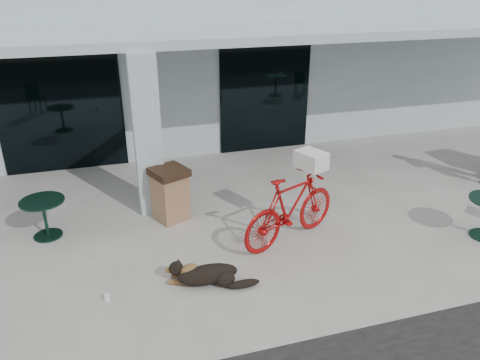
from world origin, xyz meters
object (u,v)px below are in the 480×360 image
object	(u,v)px
cafe_table_near	(45,218)
trash_receptacle	(170,194)
bicycle	(291,208)
dog	(208,273)

from	to	relation	value
cafe_table_near	trash_receptacle	size ratio (longest dim) A/B	0.74
cafe_table_near	bicycle	bearing A→B (deg)	-18.21
bicycle	trash_receptacle	xyz separation A→B (m)	(-1.90, 1.40, -0.12)
bicycle	cafe_table_near	distance (m)	4.39
trash_receptacle	cafe_table_near	bearing A→B (deg)	-179.25
bicycle	trash_receptacle	world-z (taller)	bicycle
bicycle	dog	world-z (taller)	bicycle
bicycle	dog	distance (m)	1.93
bicycle	trash_receptacle	bearing A→B (deg)	30.25
cafe_table_near	trash_receptacle	distance (m)	2.27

